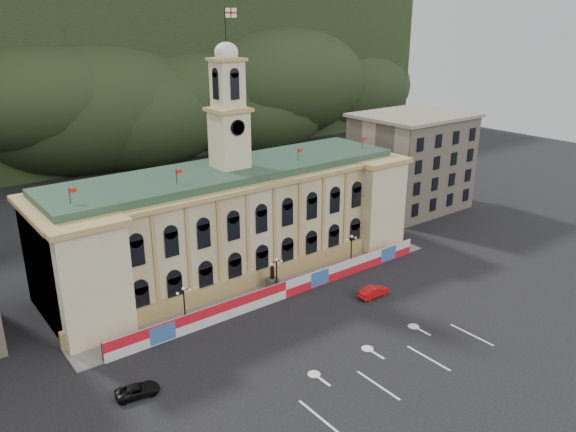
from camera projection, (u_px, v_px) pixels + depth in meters
ground at (364, 347)px, 64.66m from camera, size 260.00×260.00×0.00m
lane_markings at (397, 367)px, 60.93m from camera, size 26.00×10.00×0.02m
hill_ridge at (42, 82)px, 149.27m from camera, size 230.00×80.00×64.00m
city_hall at (234, 218)px, 82.67m from camera, size 56.20×17.60×37.10m
side_building_right at (411, 161)px, 109.36m from camera, size 21.00×17.00×18.60m
hoarding_fence at (286, 289)px, 75.53m from camera, size 50.00×0.44×2.50m
pavement at (273, 290)px, 77.89m from camera, size 56.00×5.50×0.16m
statue at (272, 282)px, 77.71m from camera, size 1.40×1.40×3.72m
lamp_left at (184, 302)px, 68.28m from camera, size 1.96×0.44×5.15m
lamp_center at (277, 272)px, 76.33m from camera, size 1.96×0.44×5.15m
lamp_right at (351, 248)px, 84.38m from camera, size 1.96×0.44×5.15m
red_sedan at (374, 291)px, 76.03m from camera, size 1.82×4.70×1.52m
black_suv at (137, 390)px, 56.11m from camera, size 3.75×5.21×1.23m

